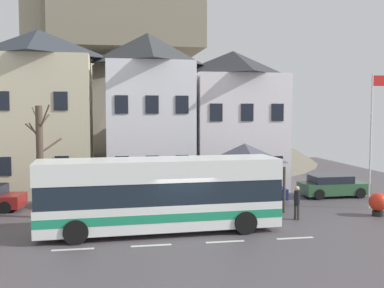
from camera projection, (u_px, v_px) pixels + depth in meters
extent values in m
cube|color=#4F494E|center=(184.00, 236.00, 19.81)|extent=(40.00, 60.00, 0.06)
cube|color=silver|center=(73.00, 249.00, 17.78)|extent=(1.60, 0.20, 0.01)
cube|color=silver|center=(151.00, 245.00, 18.31)|extent=(1.60, 0.20, 0.01)
cube|color=silver|center=(225.00, 242.00, 18.83)|extent=(1.60, 0.20, 0.01)
cube|color=silver|center=(295.00, 238.00, 19.36)|extent=(1.60, 0.20, 0.01)
cube|color=beige|center=(40.00, 125.00, 30.01)|extent=(6.50, 6.08, 8.69)
pyramid|color=#32373F|center=(38.00, 43.00, 29.63)|extent=(6.50, 6.08, 1.77)
cube|color=black|center=(4.00, 166.00, 26.88)|extent=(0.80, 0.06, 1.10)
cube|color=black|center=(62.00, 165.00, 27.44)|extent=(0.80, 0.06, 1.10)
cube|color=black|center=(2.00, 101.00, 26.60)|extent=(0.80, 0.06, 1.10)
cube|color=black|center=(61.00, 101.00, 27.17)|extent=(0.80, 0.06, 1.10)
cube|color=white|center=(148.00, 127.00, 31.24)|extent=(5.51, 6.08, 8.40)
pyramid|color=#35373A|center=(148.00, 48.00, 30.86)|extent=(5.51, 6.08, 2.03)
cube|color=black|center=(122.00, 165.00, 28.06)|extent=(0.80, 0.06, 1.10)
cube|color=black|center=(152.00, 165.00, 28.38)|extent=(0.80, 0.06, 1.10)
cube|color=black|center=(182.00, 164.00, 28.71)|extent=(0.80, 0.06, 1.10)
cube|color=black|center=(121.00, 104.00, 27.80)|extent=(0.80, 0.06, 1.10)
cube|color=black|center=(152.00, 105.00, 28.12)|extent=(0.80, 0.06, 1.10)
cube|color=black|center=(182.00, 105.00, 28.44)|extent=(0.80, 0.06, 1.10)
cube|color=white|center=(233.00, 131.00, 32.70)|extent=(6.01, 6.87, 7.70)
pyramid|color=#333338|center=(233.00, 64.00, 32.36)|extent=(6.01, 6.87, 1.73)
cube|color=black|center=(216.00, 166.00, 29.09)|extent=(0.80, 0.06, 1.10)
cube|color=black|center=(247.00, 165.00, 29.44)|extent=(0.80, 0.06, 1.10)
cube|color=black|center=(277.00, 165.00, 29.79)|extent=(0.80, 0.06, 1.10)
cube|color=black|center=(216.00, 112.00, 28.85)|extent=(0.80, 0.06, 1.10)
cube|color=black|center=(247.00, 112.00, 29.20)|extent=(0.80, 0.06, 1.10)
cube|color=black|center=(278.00, 112.00, 29.55)|extent=(0.80, 0.06, 1.10)
cone|color=#675F50|center=(126.00, 103.00, 49.89)|extent=(40.01, 40.01, 12.19)
cube|color=gray|center=(126.00, 25.00, 49.29)|extent=(14.58, 14.58, 6.18)
cylinder|color=gray|center=(50.00, 3.00, 44.35)|extent=(5.64, 5.64, 8.70)
cube|color=white|center=(160.00, 214.00, 20.27)|extent=(10.49, 2.84, 1.13)
cube|color=#1E8C60|center=(160.00, 212.00, 20.27)|extent=(10.51, 2.86, 0.36)
cube|color=#19232D|center=(160.00, 190.00, 20.20)|extent=(10.39, 2.79, 0.95)
cube|color=white|center=(159.00, 169.00, 20.13)|extent=(10.49, 2.84, 0.89)
cube|color=#19232D|center=(272.00, 186.00, 21.32)|extent=(0.14, 2.02, 0.91)
cylinder|color=black|center=(230.00, 211.00, 22.18)|extent=(1.01, 0.32, 1.00)
cylinder|color=black|center=(245.00, 223.00, 19.93)|extent=(1.01, 0.32, 1.00)
cylinder|color=black|center=(77.00, 219.00, 20.65)|extent=(1.01, 0.32, 1.00)
cylinder|color=black|center=(76.00, 232.00, 18.41)|extent=(1.01, 0.32, 1.00)
cylinder|color=#473D33|center=(209.00, 182.00, 26.79)|extent=(0.14, 0.14, 2.40)
cylinder|color=#473D33|center=(263.00, 180.00, 27.37)|extent=(0.14, 0.14, 2.40)
cylinder|color=#473D33|center=(222.00, 192.00, 23.55)|extent=(0.14, 0.14, 2.40)
cylinder|color=#473D33|center=(284.00, 190.00, 24.13)|extent=(0.14, 0.14, 2.40)
pyramid|color=#474A58|center=(245.00, 154.00, 25.33)|extent=(3.60, 3.60, 1.11)
cube|color=#2F5838|center=(333.00, 188.00, 28.67)|extent=(4.07, 1.82, 0.69)
cube|color=#1E232D|center=(330.00, 179.00, 28.59)|extent=(2.45, 1.59, 0.45)
cylinder|color=black|center=(346.00, 188.00, 29.76)|extent=(0.64, 0.21, 0.64)
cylinder|color=black|center=(360.00, 193.00, 28.10)|extent=(0.64, 0.21, 0.64)
cylinder|color=black|center=(307.00, 190.00, 29.27)|extent=(0.64, 0.21, 0.64)
cylinder|color=black|center=(319.00, 195.00, 27.60)|extent=(0.64, 0.21, 0.64)
cube|color=maroon|center=(93.00, 196.00, 26.16)|extent=(4.69, 2.34, 0.67)
cube|color=#1E232D|center=(89.00, 185.00, 26.05)|extent=(2.88, 1.87, 0.56)
cylinder|color=black|center=(117.00, 195.00, 27.41)|extent=(0.66, 0.29, 0.64)
cylinder|color=black|center=(122.00, 200.00, 25.88)|extent=(0.66, 0.29, 0.64)
cylinder|color=black|center=(65.00, 198.00, 26.48)|extent=(0.66, 0.29, 0.64)
cylinder|color=black|center=(67.00, 204.00, 24.94)|extent=(0.66, 0.29, 0.64)
cylinder|color=black|center=(16.00, 201.00, 25.61)|extent=(0.66, 0.28, 0.64)
cylinder|color=black|center=(5.00, 207.00, 23.96)|extent=(0.66, 0.28, 0.64)
cube|color=navy|center=(249.00, 193.00, 27.17)|extent=(4.33, 2.13, 0.63)
cube|color=#1E232D|center=(253.00, 183.00, 27.14)|extent=(2.65, 1.75, 0.50)
cylinder|color=black|center=(228.00, 199.00, 26.28)|extent=(0.66, 0.27, 0.64)
cylinder|color=black|center=(224.00, 194.00, 27.89)|extent=(0.66, 0.27, 0.64)
cylinder|color=black|center=(276.00, 198.00, 26.47)|extent=(0.66, 0.27, 0.64)
cylinder|color=black|center=(269.00, 193.00, 28.08)|extent=(0.66, 0.27, 0.64)
cylinder|color=black|center=(257.00, 211.00, 22.90)|extent=(0.14, 0.14, 0.76)
cylinder|color=black|center=(262.00, 211.00, 22.92)|extent=(0.14, 0.14, 0.76)
cylinder|color=#232B38|center=(260.00, 198.00, 22.86)|extent=(0.34, 0.34, 0.63)
sphere|color=#D1AD89|center=(260.00, 189.00, 22.83)|extent=(0.23, 0.23, 0.23)
cylinder|color=#38332D|center=(295.00, 211.00, 22.69)|extent=(0.13, 0.13, 0.77)
cylinder|color=#38332D|center=(298.00, 212.00, 22.55)|extent=(0.13, 0.13, 0.77)
cylinder|color=black|center=(297.00, 198.00, 22.57)|extent=(0.28, 0.28, 0.70)
sphere|color=#D1AD89|center=(297.00, 188.00, 22.54)|extent=(0.24, 0.24, 0.24)
cylinder|color=#2D2D38|center=(231.00, 212.00, 22.70)|extent=(0.14, 0.14, 0.72)
cylinder|color=#2D2D38|center=(230.00, 213.00, 22.53)|extent=(0.14, 0.14, 0.72)
cylinder|color=#512323|center=(230.00, 199.00, 22.57)|extent=(0.29, 0.29, 0.69)
sphere|color=#9E7A60|center=(230.00, 190.00, 22.54)|extent=(0.23, 0.23, 0.23)
cube|color=#33473D|center=(244.00, 192.00, 27.77)|extent=(1.68, 0.45, 0.08)
cube|color=#33473D|center=(243.00, 188.00, 27.98)|extent=(1.68, 0.06, 0.40)
cube|color=#2D2D33|center=(232.00, 196.00, 27.65)|extent=(0.08, 0.36, 0.45)
cube|color=#2D2D33|center=(256.00, 195.00, 27.92)|extent=(0.08, 0.36, 0.45)
cylinder|color=silver|center=(371.00, 142.00, 25.01)|extent=(0.10, 0.10, 7.24)
cube|color=red|center=(380.00, 81.00, 24.86)|extent=(0.90, 0.03, 0.56)
cylinder|color=black|center=(378.00, 213.00, 23.45)|extent=(0.56, 0.56, 0.25)
sphere|color=red|center=(378.00, 202.00, 23.40)|extent=(0.93, 0.93, 0.93)
cylinder|color=brown|center=(40.00, 162.00, 22.93)|extent=(0.34, 0.34, 5.55)
cylinder|color=brown|center=(36.00, 115.00, 23.12)|extent=(0.51, 0.89, 0.79)
cylinder|color=brown|center=(32.00, 130.00, 22.74)|extent=(0.70, 0.12, 0.67)
cylinder|color=brown|center=(44.00, 118.00, 22.46)|extent=(0.68, 0.83, 1.30)
cylinder|color=brown|center=(44.00, 121.00, 23.15)|extent=(0.50, 0.78, 0.73)
cylinder|color=brown|center=(51.00, 146.00, 23.25)|extent=(1.07, 0.71, 0.77)
cylinder|color=brown|center=(34.00, 131.00, 22.86)|extent=(0.58, 0.27, 0.85)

